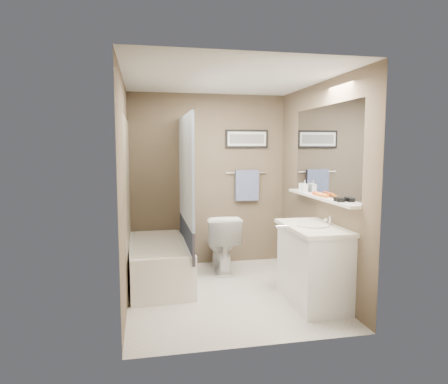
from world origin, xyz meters
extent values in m
plane|color=beige|center=(0.00, 0.00, 0.00)|extent=(2.50, 2.50, 0.00)
cube|color=silver|center=(0.00, 0.00, 2.38)|extent=(2.20, 2.50, 0.04)
cube|color=brown|center=(0.00, 1.23, 1.20)|extent=(2.20, 0.04, 2.40)
cube|color=brown|center=(0.00, -1.23, 1.20)|extent=(2.20, 0.04, 2.40)
cube|color=brown|center=(-1.08, 0.00, 1.20)|extent=(0.04, 2.50, 2.40)
cube|color=brown|center=(1.08, 0.00, 1.20)|extent=(0.04, 2.50, 2.40)
cube|color=#C4B594|center=(-1.09, 0.50, 1.00)|extent=(0.02, 1.55, 2.00)
cylinder|color=silver|center=(-0.40, 0.50, 2.05)|extent=(0.02, 1.55, 0.02)
cube|color=white|center=(-0.40, 0.50, 1.40)|extent=(0.03, 1.45, 1.28)
cube|color=#27314A|center=(-0.40, 0.50, 0.58)|extent=(0.03, 1.45, 0.36)
cube|color=silver|center=(1.09, -0.15, 1.62)|extent=(0.02, 1.60, 1.00)
cube|color=silver|center=(1.04, -0.15, 1.10)|extent=(0.12, 1.60, 0.03)
cylinder|color=silver|center=(0.55, 1.22, 1.30)|extent=(0.60, 0.02, 0.02)
cube|color=#808FBA|center=(0.55, 1.20, 1.12)|extent=(0.34, 0.05, 0.44)
cube|color=black|center=(0.55, 1.23, 1.78)|extent=(0.62, 0.02, 0.26)
cube|color=white|center=(0.55, 1.22, 1.78)|extent=(0.56, 0.00, 0.20)
cube|color=#595959|center=(0.55, 1.22, 1.78)|extent=(0.50, 0.00, 0.13)
cube|color=silver|center=(0.55, -1.24, 1.00)|extent=(0.80, 0.02, 2.00)
cylinder|color=silver|center=(0.22, -1.19, 1.00)|extent=(0.10, 0.02, 0.02)
cube|color=white|center=(-0.75, 0.54, 0.25)|extent=(0.78, 1.53, 0.50)
cube|color=silver|center=(-0.75, 0.54, 0.50)|extent=(0.56, 1.36, 0.02)
imported|color=white|center=(0.11, 0.85, 0.39)|extent=(0.46, 0.78, 0.78)
cube|color=white|center=(0.85, -0.45, 0.40)|extent=(0.51, 0.90, 0.80)
cube|color=silver|center=(0.84, -0.45, 0.82)|extent=(0.54, 0.96, 0.04)
cylinder|color=silver|center=(0.83, -0.45, 0.85)|extent=(0.34, 0.34, 0.01)
cylinder|color=silver|center=(1.03, -0.45, 0.89)|extent=(0.02, 0.02, 0.10)
sphere|color=white|center=(1.03, -0.35, 0.87)|extent=(0.05, 0.05, 0.05)
cylinder|color=black|center=(1.04, -0.65, 1.14)|extent=(0.09, 0.09, 0.04)
cylinder|color=black|center=(1.04, -0.59, 1.14)|extent=(0.09, 0.09, 0.04)
cylinder|color=orange|center=(1.04, -0.23, 1.14)|extent=(0.06, 0.22, 0.04)
cylinder|color=#C2401B|center=(1.04, -0.14, 1.14)|extent=(0.07, 0.22, 0.04)
cube|color=pink|center=(1.04, 0.03, 1.12)|extent=(0.05, 0.16, 0.01)
cylinder|color=white|center=(1.04, 0.35, 1.17)|extent=(0.08, 0.08, 0.10)
imported|color=#999999|center=(1.04, 0.26, 1.19)|extent=(0.07, 0.07, 0.14)
camera|label=1|loc=(-0.91, -4.31, 1.66)|focal=32.00mm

